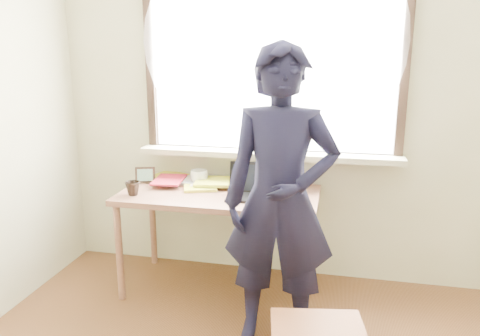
% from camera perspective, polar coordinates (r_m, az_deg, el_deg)
% --- Properties ---
extents(room_shell, '(3.52, 4.02, 2.61)m').
position_cam_1_polar(room_shell, '(1.52, 0.30, 13.87)').
color(room_shell, beige).
rests_on(room_shell, ground).
extents(desk, '(1.33, 0.66, 0.71)m').
position_cam_1_polar(desk, '(3.18, -2.53, -4.25)').
color(desk, '#8C5D46').
rests_on(desk, ground).
extents(laptop, '(0.33, 0.27, 0.21)m').
position_cam_1_polar(laptop, '(3.06, 1.43, -2.54)').
color(laptop, black).
rests_on(laptop, desk).
extents(mug_white, '(0.14, 0.14, 0.10)m').
position_cam_1_polar(mug_white, '(3.36, -4.98, -1.09)').
color(mug_white, white).
rests_on(mug_white, desk).
extents(mug_dark, '(0.10, 0.10, 0.09)m').
position_cam_1_polar(mug_dark, '(3.16, -12.94, -2.44)').
color(mug_dark, black).
rests_on(mug_dark, desk).
extents(mouse, '(0.09, 0.06, 0.03)m').
position_cam_1_polar(mouse, '(2.98, 5.28, -3.78)').
color(mouse, black).
rests_on(mouse, desk).
extents(desk_clutter, '(0.91, 0.55, 0.04)m').
position_cam_1_polar(desk_clutter, '(3.34, -5.80, -1.72)').
color(desk_clutter, yellow).
rests_on(desk_clutter, desk).
extents(book_a, '(0.19, 0.25, 0.02)m').
position_cam_1_polar(book_a, '(3.45, -7.27, -1.40)').
color(book_a, white).
rests_on(book_a, desk).
extents(book_b, '(0.22, 0.29, 0.02)m').
position_cam_1_polar(book_b, '(3.33, 4.09, -1.92)').
color(book_b, white).
rests_on(book_b, desk).
extents(picture_frame, '(0.14, 0.05, 0.11)m').
position_cam_1_polar(picture_frame, '(3.42, -11.49, -0.96)').
color(picture_frame, black).
rests_on(picture_frame, desk).
extents(person, '(0.64, 0.43, 1.69)m').
position_cam_1_polar(person, '(2.55, 4.93, -4.05)').
color(person, black).
rests_on(person, ground).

